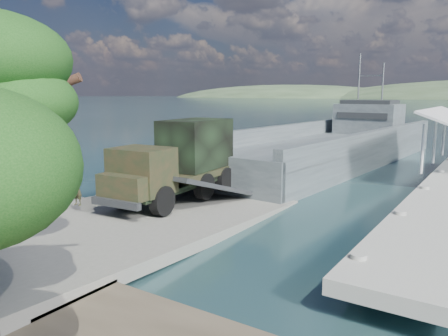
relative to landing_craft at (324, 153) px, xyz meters
The scene contains 6 objects.
ground 23.09m from the landing_craft, 92.31° to the right, with size 1400.00×1400.00×0.00m, color #193D3D.
boat_ramp 24.08m from the landing_craft, 92.22° to the right, with size 10.00×18.00×0.50m, color slate.
shoreline_rocks 23.67m from the landing_craft, 107.55° to the right, with size 3.20×5.60×0.90m, color #4F4F4D, non-canonical shape.
landing_craft is the anchor object (origin of this frame).
military_truck 19.64m from the landing_craft, 93.16° to the right, with size 3.56×9.44×4.30m.
soldier 24.87m from the landing_craft, 97.75° to the right, with size 0.59×0.39×1.62m, color black.
Camera 1 is at (14.96, -15.00, 6.30)m, focal length 35.00 mm.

